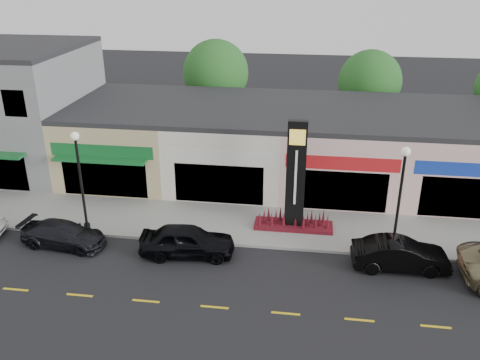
{
  "coord_description": "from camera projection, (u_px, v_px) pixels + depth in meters",
  "views": [
    {
      "loc": [
        3.49,
        -20.16,
        13.49
      ],
      "look_at": [
        0.11,
        4.0,
        2.85
      ],
      "focal_mm": 38.0,
      "sensor_mm": 36.0,
      "label": 1
    }
  ],
  "objects": [
    {
      "name": "tree_rear_mid",
      "position": [
        370.0,
        81.0,
        38.87
      ],
      "size": [
        4.8,
        4.8,
        7.29
      ],
      "color": "#382619",
      "rests_on": "ground"
    },
    {
      "name": "shop_pink_w",
      "position": [
        338.0,
        145.0,
        32.9
      ],
      "size": [
        7.0,
        10.01,
        4.8
      ],
      "color": "beige",
      "rests_on": "ground"
    },
    {
      "name": "car_black_sedan",
      "position": [
        187.0,
        241.0,
        24.91
      ],
      "size": [
        2.32,
        4.8,
        1.58
      ],
      "primitive_type": "imported",
      "rotation": [
        0.0,
        0.0,
        1.67
      ],
      "color": "black",
      "rests_on": "ground"
    },
    {
      "name": "sidewalk",
      "position": [
        239.0,
        223.0,
        28.06
      ],
      "size": [
        52.0,
        4.3,
        0.15
      ],
      "primitive_type": "cube",
      "color": "gray",
      "rests_on": "ground"
    },
    {
      "name": "car_dark_sedan",
      "position": [
        63.0,
        234.0,
        25.8
      ],
      "size": [
        2.22,
        4.53,
        1.27
      ],
      "primitive_type": "imported",
      "rotation": [
        0.0,
        0.0,
        1.47
      ],
      "color": "black",
      "rests_on": "ground"
    },
    {
      "name": "shop_pink_e",
      "position": [
        451.0,
        151.0,
        32.01
      ],
      "size": [
        7.0,
        10.01,
        4.8
      ],
      "color": "beige",
      "rests_on": "ground"
    },
    {
      "name": "lamp_west_near",
      "position": [
        80.0,
        172.0,
        26.03
      ],
      "size": [
        0.44,
        0.44,
        5.47
      ],
      "color": "black",
      "rests_on": "sidewalk"
    },
    {
      "name": "car_black_conv",
      "position": [
        400.0,
        255.0,
        23.84
      ],
      "size": [
        1.78,
        4.55,
        1.48
      ],
      "primitive_type": "imported",
      "rotation": [
        0.0,
        0.0,
        1.62
      ],
      "color": "black",
      "rests_on": "ground"
    },
    {
      "name": "tree_rear_west",
      "position": [
        216.0,
        73.0,
        40.26
      ],
      "size": [
        5.2,
        5.2,
        7.83
      ],
      "color": "#382619",
      "rests_on": "ground"
    },
    {
      "name": "shop_cream",
      "position": [
        232.0,
        141.0,
        33.79
      ],
      "size": [
        7.0,
        10.01,
        4.8
      ],
      "color": "beige",
      "rests_on": "ground"
    },
    {
      "name": "curb",
      "position": [
        233.0,
        244.0,
        26.01
      ],
      "size": [
        52.0,
        0.2,
        0.15
      ],
      "primitive_type": "cube",
      "color": "gray",
      "rests_on": "ground"
    },
    {
      "name": "shop_beige",
      "position": [
        131.0,
        136.0,
        34.67
      ],
      "size": [
        7.0,
        10.85,
        4.8
      ],
      "color": "tan",
      "rests_on": "ground"
    },
    {
      "name": "lamp_east_near",
      "position": [
        401.0,
        190.0,
        24.0
      ],
      "size": [
        0.44,
        0.44,
        5.47
      ],
      "color": "black",
      "rests_on": "sidewalk"
    },
    {
      "name": "pylon_sign",
      "position": [
        295.0,
        192.0,
        26.66
      ],
      "size": [
        4.2,
        1.3,
        6.0
      ],
      "color": "#530E19",
      "rests_on": "sidewalk"
    },
    {
      "name": "ground",
      "position": [
        226.0,
        268.0,
        24.14
      ],
      "size": [
        120.0,
        120.0,
        0.0
      ],
      "primitive_type": "plane",
      "color": "black",
      "rests_on": "ground"
    }
  ]
}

